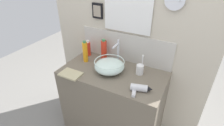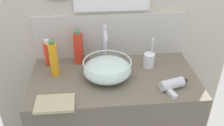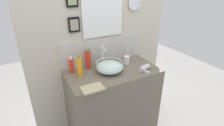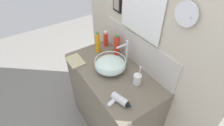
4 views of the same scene
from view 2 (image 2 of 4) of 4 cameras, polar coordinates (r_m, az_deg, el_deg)
name	(u,v)px [view 2 (image 2 of 4)]	position (r m, az deg, el deg)	size (l,w,h in m)	color
back_panel	(110,12)	(1.67, -0.55, 11.47)	(1.75, 0.10, 2.39)	beige
glass_bowl_sink	(107,69)	(1.51, -1.08, -1.37)	(0.29, 0.29, 0.11)	silver
faucet	(105,42)	(1.61, -1.59, 4.75)	(0.02, 0.13, 0.26)	silver
hair_drier	(174,84)	(1.47, 14.03, -4.72)	(0.19, 0.16, 0.06)	silver
toothbrush_cup	(149,60)	(1.63, 8.45, 0.63)	(0.07, 0.07, 0.20)	white
lotion_bottle	(79,48)	(1.65, -7.61, 3.43)	(0.06, 0.06, 0.23)	red
spray_bottle	(54,60)	(1.54, -13.13, 0.77)	(0.05, 0.05, 0.24)	orange
soap_dispenser	(48,54)	(1.67, -14.33, 2.10)	(0.05, 0.05, 0.18)	red
hand_towel	(55,103)	(1.37, -12.94, -9.01)	(0.21, 0.14, 0.02)	tan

